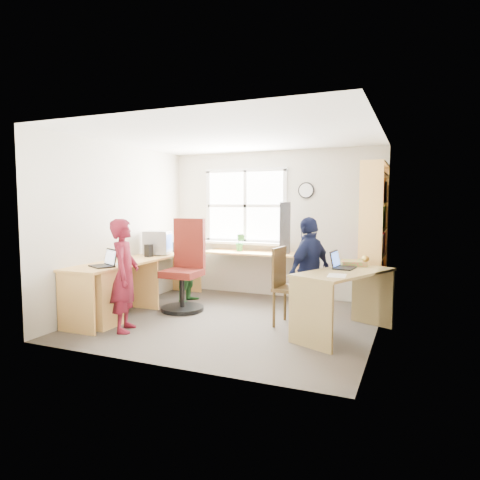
{
  "coord_description": "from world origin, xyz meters",
  "views": [
    {
      "loc": [
        2.22,
        -5.06,
        1.55
      ],
      "look_at": [
        0.0,
        0.25,
        1.05
      ],
      "focal_mm": 32.0,
      "sensor_mm": 36.0,
      "label": 1
    }
  ],
  "objects": [
    {
      "name": "cd_tower",
      "position": [
        0.27,
        1.44,
        1.16
      ],
      "size": [
        0.19,
        0.17,
        0.81
      ],
      "rotation": [
        0.0,
        0.0,
        0.21
      ],
      "color": "black",
      "rests_on": "l_desk"
    },
    {
      "name": "right_desk",
      "position": [
        1.45,
        -0.07,
        0.55
      ],
      "size": [
        1.1,
        1.46,
        0.76
      ],
      "rotation": [
        0.0,
        0.0,
        -0.42
      ],
      "color": "#9E864F",
      "rests_on": "ground"
    },
    {
      "name": "person_navy",
      "position": [
        0.99,
        0.14,
        0.69
      ],
      "size": [
        0.6,
        0.87,
        1.38
      ],
      "primitive_type": "imported",
      "rotation": [
        0.0,
        0.0,
        -1.93
      ],
      "color": "#121839",
      "rests_on": "ground"
    },
    {
      "name": "speaker_b",
      "position": [
        -1.47,
        0.85,
        0.83
      ],
      "size": [
        0.1,
        0.1,
        0.16
      ],
      "rotation": [
        0.0,
        0.0,
        -0.26
      ],
      "color": "black",
      "rests_on": "l_desk"
    },
    {
      "name": "laptop_left",
      "position": [
        -1.41,
        -0.79,
        0.8
      ],
      "size": [
        0.4,
        0.38,
        0.22
      ],
      "rotation": [
        0.0,
        0.0,
        -0.48
      ],
      "color": "black",
      "rests_on": "l_desk"
    },
    {
      "name": "crt_monitor",
      "position": [
        -1.48,
        0.5,
        0.94
      ],
      "size": [
        0.45,
        0.42,
        0.37
      ],
      "rotation": [
        0.0,
        0.0,
        0.28
      ],
      "color": "#9F9FA3",
      "rests_on": "l_desk"
    },
    {
      "name": "wooden_chair",
      "position": [
        0.72,
        0.1,
        0.54
      ],
      "size": [
        0.47,
        0.47,
        0.99
      ],
      "rotation": [
        0.0,
        0.0,
        -0.09
      ],
      "color": "brown",
      "rests_on": "ground"
    },
    {
      "name": "potted_plant",
      "position": [
        -0.5,
        1.45,
        0.9
      ],
      "size": [
        0.18,
        0.15,
        0.3
      ],
      "primitive_type": "imported",
      "rotation": [
        0.0,
        0.0,
        -0.15
      ],
      "color": "#296832",
      "rests_on": "l_desk"
    },
    {
      "name": "game_box",
      "position": [
        1.48,
        0.43,
        0.79
      ],
      "size": [
        0.37,
        0.37,
        0.06
      ],
      "rotation": [
        0.0,
        0.0,
        0.23
      ],
      "color": "red",
      "rests_on": "right_desk"
    },
    {
      "name": "paper_b",
      "position": [
        1.42,
        -0.43,
        0.77
      ],
      "size": [
        0.22,
        0.29,
        0.0
      ],
      "rotation": [
        0.0,
        0.0,
        0.08
      ],
      "color": "white",
      "rests_on": "right_desk"
    },
    {
      "name": "paper_a",
      "position": [
        -1.38,
        -0.49,
        0.75
      ],
      "size": [
        0.25,
        0.32,
        0.0
      ],
      "rotation": [
        0.0,
        0.0,
        -0.2
      ],
      "color": "white",
      "rests_on": "l_desk"
    },
    {
      "name": "speaker_a",
      "position": [
        -1.46,
        0.23,
        0.84
      ],
      "size": [
        0.1,
        0.1,
        0.19
      ],
      "rotation": [
        0.0,
        0.0,
        -0.1
      ],
      "color": "black",
      "rests_on": "l_desk"
    },
    {
      "name": "person_green",
      "position": [
        -1.04,
        0.78,
        0.56
      ],
      "size": [
        0.42,
        0.54,
        1.11
      ],
      "primitive_type": "imported",
      "rotation": [
        0.0,
        0.0,
        1.57
      ],
      "color": "#2C7034",
      "rests_on": "ground"
    },
    {
      "name": "swivel_chair",
      "position": [
        -0.88,
        0.29,
        0.57
      ],
      "size": [
        0.64,
        0.64,
        1.32
      ],
      "rotation": [
        0.0,
        0.0,
        0.04
      ],
      "color": "black",
      "rests_on": "ground"
    },
    {
      "name": "laptop_right",
      "position": [
        1.37,
        0.11,
        0.81
      ],
      "size": [
        0.29,
        0.33,
        0.21
      ],
      "rotation": [
        0.0,
        0.0,
        1.46
      ],
      "color": "black",
      "rests_on": "right_desk"
    },
    {
      "name": "bookshelf",
      "position": [
        1.65,
        1.19,
        1.0
      ],
      "size": [
        0.3,
        1.02,
        2.1
      ],
      "color": "#FFC065",
      "rests_on": "ground"
    },
    {
      "name": "person_red",
      "position": [
        -1.03,
        -0.9,
        0.68
      ],
      "size": [
        0.5,
        0.59,
        1.36
      ],
      "primitive_type": "imported",
      "rotation": [
        0.0,
        0.0,
        1.98
      ],
      "color": "maroon",
      "rests_on": "ground"
    },
    {
      "name": "l_desk",
      "position": [
        -1.31,
        -0.28,
        0.46
      ],
      "size": [
        2.38,
        2.95,
        0.75
      ],
      "color": "#FFC065",
      "rests_on": "ground"
    },
    {
      "name": "room",
      "position": [
        0.01,
        0.1,
        1.22
      ],
      "size": [
        3.64,
        3.44,
        2.44
      ],
      "color": "#453E36",
      "rests_on": "ground"
    }
  ]
}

